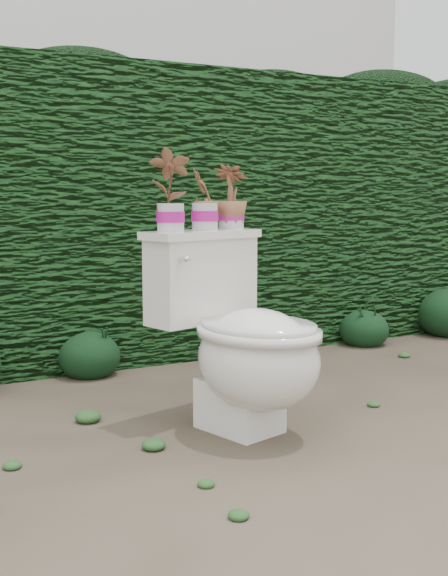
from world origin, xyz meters
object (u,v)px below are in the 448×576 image
potted_plant_left (170,192)px  potted_plant_center (205,201)px  potted_plant_right (231,199)px  toilet (243,342)px

potted_plant_left → potted_plant_center: (0.17, 0.05, -0.04)m
potted_plant_right → toilet: bearing=117.5°
potted_plant_center → toilet: bearing=64.8°
potted_plant_left → potted_plant_right: size_ratio=1.22×
potted_plant_right → potted_plant_center: bearing=62.3°
toilet → potted_plant_center: potted_plant_center is taller
potted_plant_left → potted_plant_right: (0.31, 0.09, -0.03)m
potted_plant_left → potted_plant_center: 0.18m
potted_plant_left → potted_plant_right: bearing=-125.4°
potted_plant_center → potted_plant_right: (0.14, 0.04, 0.01)m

